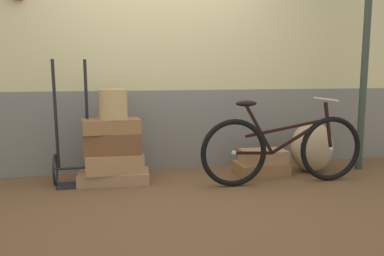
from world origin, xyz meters
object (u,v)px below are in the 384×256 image
object	(u,v)px
suitcase_0	(114,177)
burlap_sack	(312,147)
bicycle	(283,149)
suitcase_2	(113,143)
wicker_basket	(113,104)
luggage_trolley	(73,157)
suitcase_4	(261,168)
suitcase_3	(111,126)
suitcase_5	(263,156)
suitcase_1	(114,163)

from	to	relation	value
suitcase_0	burlap_sack	size ratio (longest dim) A/B	1.23
suitcase_0	bicycle	size ratio (longest dim) A/B	0.41
suitcase_0	suitcase_2	bearing A→B (deg)	-73.22
burlap_sack	wicker_basket	bearing A→B (deg)	179.45
suitcase_2	luggage_trolley	world-z (taller)	luggage_trolley
suitcase_4	burlap_sack	distance (m)	0.66
suitcase_3	luggage_trolley	world-z (taller)	luggage_trolley
suitcase_3	burlap_sack	xyz separation A→B (m)	(2.25, -0.03, -0.31)
suitcase_5	burlap_sack	size ratio (longest dim) A/B	0.84
suitcase_1	suitcase_2	world-z (taller)	suitcase_2
suitcase_2	luggage_trolley	bearing A→B (deg)	173.74
suitcase_3	suitcase_5	xyz separation A→B (m)	(1.65, -0.04, -0.39)
suitcase_0	luggage_trolley	distance (m)	0.47
luggage_trolley	burlap_sack	size ratio (longest dim) A/B	2.18
luggage_trolley	suitcase_3	bearing A→B (deg)	-9.67
bicycle	suitcase_1	bearing A→B (deg)	167.07
luggage_trolley	suitcase_1	bearing A→B (deg)	-11.42
wicker_basket	bicycle	world-z (taller)	wicker_basket
luggage_trolley	bicycle	bearing A→B (deg)	-12.64
suitcase_0	luggage_trolley	size ratio (longest dim) A/B	0.56
suitcase_2	luggage_trolley	distance (m)	0.43
suitcase_0	suitcase_4	distance (m)	1.62
suitcase_3	suitcase_4	world-z (taller)	suitcase_3
suitcase_0	suitcase_3	size ratio (longest dim) A/B	1.26
suitcase_1	burlap_sack	distance (m)	2.24
suitcase_2	wicker_basket	xyz separation A→B (m)	(0.01, -0.01, 0.40)
suitcase_3	suitcase_4	size ratio (longest dim) A/B	1.03
suitcase_3	burlap_sack	distance (m)	2.27
wicker_basket	burlap_sack	bearing A→B (deg)	-0.55
burlap_sack	bicycle	bearing A→B (deg)	-145.52
suitcase_0	luggage_trolley	world-z (taller)	luggage_trolley
suitcase_4	suitcase_3	bearing A→B (deg)	177.87
suitcase_2	bicycle	bearing A→B (deg)	-9.66
suitcase_1	suitcase_3	world-z (taller)	suitcase_3
suitcase_0	suitcase_4	world-z (taller)	suitcase_4
bicycle	burlap_sack	bearing A→B (deg)	34.48
suitcase_5	bicycle	world-z (taller)	bicycle
suitcase_2	burlap_sack	xyz separation A→B (m)	(2.24, -0.03, -0.13)
suitcase_1	suitcase_4	world-z (taller)	suitcase_1
suitcase_0	burlap_sack	bearing A→B (deg)	3.13
suitcase_0	suitcase_1	xyz separation A→B (m)	(0.01, -0.02, 0.16)
suitcase_1	suitcase_4	bearing A→B (deg)	-2.47
suitcase_0	bicycle	bearing A→B (deg)	-9.50
suitcase_2	burlap_sack	size ratio (longest dim) A/B	0.99
burlap_sack	suitcase_1	bearing A→B (deg)	179.61
suitcase_4	burlap_sack	world-z (taller)	burlap_sack
wicker_basket	suitcase_1	bearing A→B (deg)	-141.11
bicycle	suitcase_0	bearing A→B (deg)	166.43
suitcase_1	wicker_basket	distance (m)	0.61
suitcase_4	wicker_basket	distance (m)	1.78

